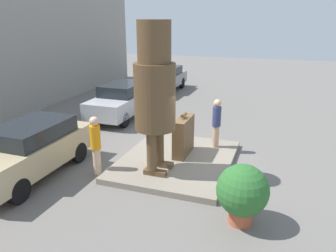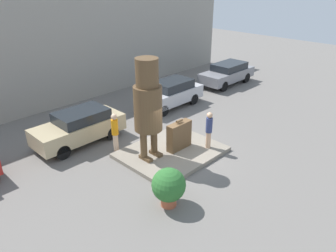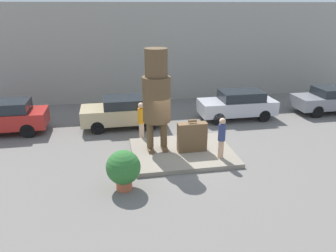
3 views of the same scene
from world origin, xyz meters
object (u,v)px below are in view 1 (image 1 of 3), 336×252
Objects in this scene: parked_car_tan at (30,149)px; worker_hivis at (96,143)px; tourist at (217,121)px; planter_pot at (242,192)px; statue_figure at (155,87)px; parked_car_silver at (122,100)px; giant_suitcase at (183,136)px; parked_car_grey at (164,79)px.

worker_hivis is at bearing 111.86° from parked_car_tan.
tourist is 4.24m from planter_pot.
parked_car_tan is 1.94m from worker_hivis.
statue_figure is 3.66m from planter_pot.
tourist is 5.69m from parked_car_silver.
statue_figure is at bearing 59.86° from planter_pot.
giant_suitcase is 2.87m from worker_hivis.
giant_suitcase is 0.83× the size of tourist.
worker_hivis is (-1.91, 2.13, 0.18)m from giant_suitcase.
giant_suitcase is 0.31× the size of parked_car_grey.
parked_car_silver reaches higher than parked_car_grey.
parked_car_grey is (9.65, 4.21, 0.01)m from giant_suitcase.
statue_figure is 6.58m from parked_car_silver.
giant_suitcase is 5.52m from parked_car_silver.
giant_suitcase is 4.72m from parked_car_tan.
parked_car_grey is 14.24m from planter_pot.
parked_car_silver is 0.94× the size of parked_car_grey.
tourist is 1.19× the size of planter_pot.
statue_figure is 2.40m from giant_suitcase.
statue_figure is 2.45m from worker_hivis.
parked_car_grey is (8.68, 5.10, -0.30)m from tourist.
worker_hivis is (-0.48, 1.71, -1.70)m from statue_figure.
worker_hivis is (1.09, 4.42, 0.18)m from planter_pot.
parked_car_silver is at bearing 35.81° from statue_figure.
parked_car_tan is at bearing 108.93° from statue_figure.
worker_hivis is at bearing 10.23° from parked_car_grey.
parked_car_grey is at bearing 30.45° from tourist.
giant_suitcase is 1.36m from tourist.
statue_figure is 3.03× the size of giant_suitcase.
parked_car_silver is at bearing 48.14° from giant_suitcase.
giant_suitcase is 0.33× the size of parked_car_tan.
parked_car_silver is at bearing 19.54° from worker_hivis.
parked_car_silver is at bearing 0.96° from parked_car_grey.
giant_suitcase is 3.78m from planter_pot.
giant_suitcase is 10.53m from parked_car_grey.
tourist is at bearing -46.16° from worker_hivis.
parked_car_tan is at bearing 1.75° from parked_car_silver.
planter_pot is 4.56m from worker_hivis.
parked_car_grey is at bearing -178.63° from parked_car_tan.
parked_car_grey is 11.76m from worker_hivis.
parked_car_silver is at bearing 61.57° from tourist.
giant_suitcase is at bearing 37.31° from planter_pot.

